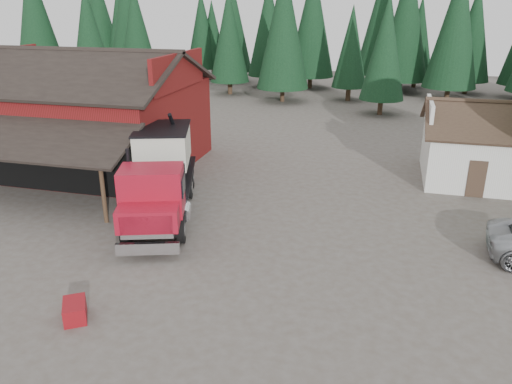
# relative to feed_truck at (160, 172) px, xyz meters

# --- Properties ---
(ground) EXTENTS (120.00, 120.00, 0.00)m
(ground) POSITION_rel_feed_truck_xyz_m (3.50, -3.80, -2.09)
(ground) COLOR #4D453C
(ground) RESTS_ON ground
(red_barn) EXTENTS (12.80, 13.63, 7.18)m
(red_barn) POSITION_rel_feed_truck_xyz_m (-7.50, 6.10, 0.60)
(red_barn) COLOR maroon
(red_barn) RESTS_ON ground
(farmhouse) EXTENTS (8.60, 6.42, 4.65)m
(farmhouse) POSITION_rel_feed_truck_xyz_m (16.50, 9.19, -0.42)
(farmhouse) COLOR silver
(farmhouse) RESTS_ON ground
(conifer_backdrop) EXTENTS (76.00, 16.00, 16.00)m
(conifer_backdrop) POSITION_rel_feed_truck_xyz_m (3.50, 38.20, -2.09)
(conifer_backdrop) COLOR black
(conifer_backdrop) RESTS_ON ground
(near_pine_a) EXTENTS (4.40, 4.40, 11.40)m
(near_pine_a) POSITION_rel_feed_truck_xyz_m (-18.50, 24.20, 4.30)
(near_pine_a) COLOR #382619
(near_pine_a) RESTS_ON ground
(near_pine_b) EXTENTS (3.96, 3.96, 10.40)m
(near_pine_b) POSITION_rel_feed_truck_xyz_m (9.50, 26.20, 3.80)
(near_pine_b) COLOR #382619
(near_pine_b) RESTS_ON ground
(near_pine_d) EXTENTS (5.28, 5.28, 13.40)m
(near_pine_d) POSITION_rel_feed_truck_xyz_m (-0.50, 30.20, 5.30)
(near_pine_d) COLOR #382619
(near_pine_d) RESTS_ON ground
(feed_truck) EXTENTS (5.61, 10.23, 4.47)m
(feed_truck) POSITION_rel_feed_truck_xyz_m (0.00, 0.00, 0.00)
(feed_truck) COLOR black
(feed_truck) RESTS_ON ground
(equip_box) EXTENTS (1.18, 1.30, 0.60)m
(equip_box) POSITION_rel_feed_truck_xyz_m (0.95, -8.78, -1.79)
(equip_box) COLOR maroon
(equip_box) RESTS_ON ground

